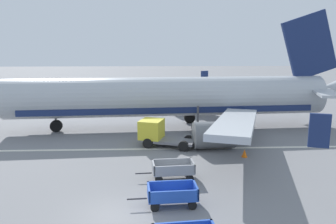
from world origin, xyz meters
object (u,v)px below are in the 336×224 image
baggage_cart_second_in_row (172,194)px  baggage_cart_third_in_row (173,169)px  traffic_cone_near_plane (244,153)px  service_truck_beside_carts (157,132)px  airplane (179,97)px

baggage_cart_second_in_row → baggage_cart_third_in_row: (0.24, 3.47, 0.00)m
baggage_cart_third_in_row → traffic_cone_near_plane: (5.44, 3.85, -0.32)m
baggage_cart_third_in_row → traffic_cone_near_plane: size_ratio=6.45×
baggage_cart_second_in_row → traffic_cone_near_plane: bearing=52.2°
baggage_cart_third_in_row → service_truck_beside_carts: service_truck_beside_carts is taller
airplane → service_truck_beside_carts: (-2.11, -5.60, -1.95)m
baggage_cart_second_in_row → traffic_cone_near_plane: 9.26m
airplane → baggage_cart_third_in_row: 12.85m
baggage_cart_second_in_row → traffic_cone_near_plane: size_ratio=6.44×
baggage_cart_second_in_row → service_truck_beside_carts: service_truck_beside_carts is taller
traffic_cone_near_plane → baggage_cart_second_in_row: bearing=-127.8°
service_truck_beside_carts → traffic_cone_near_plane: service_truck_beside_carts is taller
airplane → service_truck_beside_carts: airplane is taller
service_truck_beside_carts → traffic_cone_near_plane: size_ratio=8.51×
baggage_cart_second_in_row → traffic_cone_near_plane: (5.67, 7.32, -0.32)m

